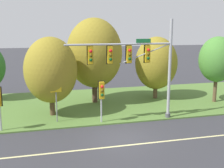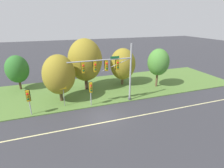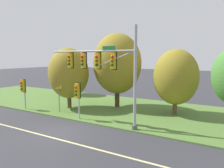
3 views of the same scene
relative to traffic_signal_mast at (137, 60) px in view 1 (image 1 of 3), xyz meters
The scene contains 10 objects.
ground_plane 5.76m from the traffic_signal_mast, 123.83° to the right, with size 160.00×160.00×0.00m, color #333338.
lane_stripe 6.44m from the traffic_signal_mast, 115.27° to the right, with size 36.00×0.16×0.01m, color beige.
grass_verge 7.32m from the traffic_signal_mast, 109.57° to the left, with size 48.00×11.50×0.10m, color #517533.
traffic_signal_mast is the anchor object (origin of this frame).
pedestrian_signal_further_along 3.47m from the traffic_signal_mast, behind, with size 0.46×0.55×3.11m.
route_sign_post 6.47m from the traffic_signal_mast, behind, with size 0.79×0.08×2.74m.
tree_left_of_mast 6.68m from the traffic_signal_mast, 155.65° to the left, with size 4.08×4.08×6.15m.
tree_behind_signpost 6.07m from the traffic_signal_mast, 109.85° to the left, with size 4.99×4.99×7.66m.
tree_mid_verge 7.12m from the traffic_signal_mast, 55.68° to the left, with size 4.03×4.03×5.95m.
tree_tall_centre 9.37m from the traffic_signal_mast, 19.86° to the left, with size 3.30×3.30×6.02m.
Camera 1 is at (-4.69, -16.25, 7.03)m, focal length 45.00 mm.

